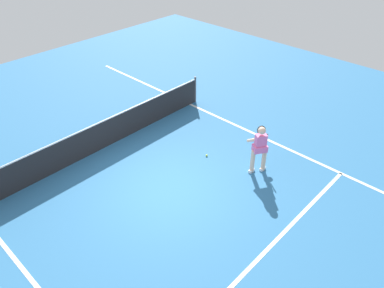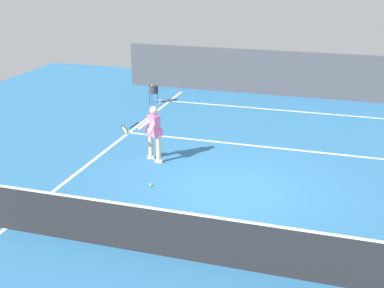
# 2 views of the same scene
# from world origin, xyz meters

# --- Properties ---
(ground_plane) EXTENTS (25.15, 25.15, 0.00)m
(ground_plane) POSITION_xyz_m (0.00, 0.00, 0.00)
(ground_plane) COLOR teal
(service_line_marking) EXTENTS (8.17, 0.10, 0.01)m
(service_line_marking) POSITION_xyz_m (0.00, -3.21, 0.00)
(service_line_marking) COLOR white
(service_line_marking) RESTS_ON ground
(sideline_left_marking) EXTENTS (0.10, 17.35, 0.01)m
(sideline_left_marking) POSITION_xyz_m (-4.09, 0.00, 0.00)
(sideline_left_marking) COLOR white
(sideline_left_marking) RESTS_ON ground
(sideline_right_marking) EXTENTS (0.10, 17.35, 0.01)m
(sideline_right_marking) POSITION_xyz_m (4.09, 0.00, 0.00)
(sideline_right_marking) COLOR white
(sideline_right_marking) RESTS_ON ground
(court_net) EXTENTS (8.85, 0.08, 1.08)m
(court_net) POSITION_xyz_m (0.00, 3.08, 0.50)
(court_net) COLOR #4C4C51
(court_net) RESTS_ON ground
(tennis_player) EXTENTS (1.08, 0.78, 1.55)m
(tennis_player) POSITION_xyz_m (2.48, -1.27, 0.85)
(tennis_player) COLOR beige
(tennis_player) RESTS_ON ground
(tennis_ball_near) EXTENTS (0.07, 0.07, 0.07)m
(tennis_ball_near) POSITION_xyz_m (1.96, 0.30, 0.03)
(tennis_ball_near) COLOR #D1E533
(tennis_ball_near) RESTS_ON ground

